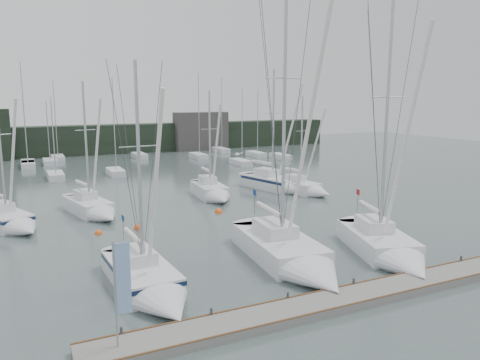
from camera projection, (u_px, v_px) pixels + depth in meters
name	position (u px, v px, depth m)	size (l,w,h in m)	color
ground	(281.00, 271.00, 27.18)	(160.00, 160.00, 0.00)	#4D5D5C
dock	(333.00, 302.00, 22.71)	(24.00, 2.00, 0.40)	slate
far_treeline	(101.00, 139.00, 81.75)	(90.00, 4.00, 5.00)	black
far_building_right	(201.00, 131.00, 87.45)	(10.00, 3.00, 7.00)	#464240
mast_forest	(79.00, 165.00, 65.18)	(54.97, 27.77, 14.89)	silver
sailboat_near_left	(151.00, 285.00, 23.79)	(3.28, 9.49, 12.77)	silver
sailboat_near_center	(296.00, 259.00, 27.37)	(4.61, 11.71, 18.85)	silver
sailboat_near_right	(390.00, 251.00, 28.85)	(5.95, 10.02, 16.89)	silver
sailboat_mid_a	(12.00, 222.00, 35.56)	(5.16, 7.97, 11.99)	silver
sailboat_mid_b	(95.00, 210.00, 39.49)	(4.26, 8.47, 12.04)	silver
sailboat_mid_c	(213.00, 193.00, 46.01)	(3.12, 7.72, 11.33)	silver
sailboat_mid_d	(280.00, 184.00, 50.21)	(5.10, 9.62, 13.75)	silver
sailboat_mid_e	(307.00, 189.00, 48.25)	(3.86, 7.07, 10.82)	silver
buoy_a	(138.00, 229.00, 35.89)	(0.71, 0.71, 0.71)	#F85616
buoy_b	(219.00, 212.00, 40.88)	(0.71, 0.71, 0.71)	#F85616
buoy_c	(98.00, 234.00, 34.60)	(0.57, 0.57, 0.57)	#F85616
dock_banner	(120.00, 285.00, 17.93)	(0.65, 0.09, 4.29)	#A5A8AD
seagull	(237.00, 154.00, 28.29)	(0.93, 0.45, 0.19)	silver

